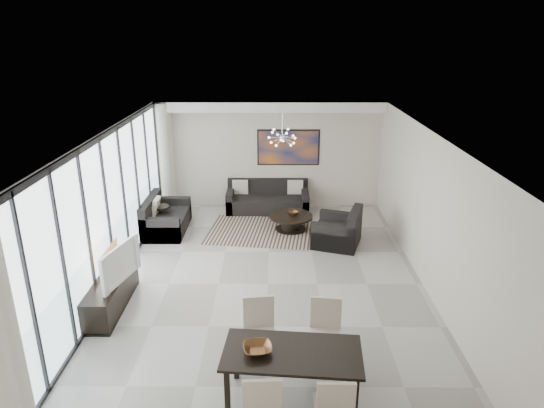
{
  "coord_description": "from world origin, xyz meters",
  "views": [
    {
      "loc": [
        0.12,
        -8.3,
        4.64
      ],
      "look_at": [
        0.08,
        1.1,
        1.25
      ],
      "focal_mm": 32.0,
      "sensor_mm": 36.0,
      "label": 1
    }
  ],
  "objects_px": {
    "sofa_main": "(268,201)",
    "dining_table": "(292,357)",
    "tv_console": "(110,293)",
    "television": "(115,263)",
    "coffee_table": "(291,222)"
  },
  "relations": [
    {
      "from": "coffee_table",
      "to": "television",
      "type": "height_order",
      "value": "television"
    },
    {
      "from": "sofa_main",
      "to": "dining_table",
      "type": "bearing_deg",
      "value": -86.69
    },
    {
      "from": "sofa_main",
      "to": "tv_console",
      "type": "xyz_separation_m",
      "value": [
        -2.7,
        -4.92,
        0.01
      ]
    },
    {
      "from": "sofa_main",
      "to": "television",
      "type": "height_order",
      "value": "television"
    },
    {
      "from": "sofa_main",
      "to": "coffee_table",
      "type": "bearing_deg",
      "value": -66.8
    },
    {
      "from": "coffee_table",
      "to": "television",
      "type": "relative_size",
      "value": 0.93
    },
    {
      "from": "sofa_main",
      "to": "television",
      "type": "distance_m",
      "value": 5.6
    },
    {
      "from": "sofa_main",
      "to": "tv_console",
      "type": "height_order",
      "value": "sofa_main"
    },
    {
      "from": "tv_console",
      "to": "dining_table",
      "type": "bearing_deg",
      "value": -35.83
    },
    {
      "from": "tv_console",
      "to": "television",
      "type": "xyz_separation_m",
      "value": [
        0.16,
        -0.03,
        0.61
      ]
    },
    {
      "from": "coffee_table",
      "to": "tv_console",
      "type": "bearing_deg",
      "value": -132.74
    },
    {
      "from": "sofa_main",
      "to": "dining_table",
      "type": "relative_size",
      "value": 1.18
    },
    {
      "from": "sofa_main",
      "to": "dining_table",
      "type": "distance_m",
      "value": 7.19
    },
    {
      "from": "tv_console",
      "to": "television",
      "type": "height_order",
      "value": "television"
    },
    {
      "from": "television",
      "to": "tv_console",
      "type": "bearing_deg",
      "value": 91.98
    }
  ]
}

